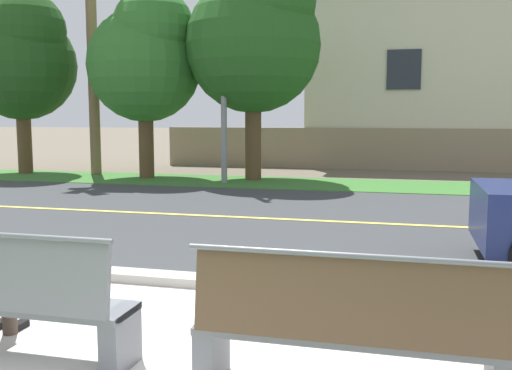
% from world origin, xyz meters
% --- Properties ---
extents(ground_plane, '(140.00, 140.00, 0.00)m').
position_xyz_m(ground_plane, '(0.00, 8.00, 0.00)').
color(ground_plane, '#665B4C').
extents(sidewalk_pavement, '(44.00, 3.60, 0.01)m').
position_xyz_m(sidewalk_pavement, '(0.00, 0.40, 0.01)').
color(sidewalk_pavement, beige).
rests_on(sidewalk_pavement, ground_plane).
extents(curb_edge, '(44.00, 0.30, 0.11)m').
position_xyz_m(curb_edge, '(0.00, 2.35, 0.06)').
color(curb_edge, '#ADA89E').
rests_on(curb_edge, ground_plane).
extents(street_asphalt, '(52.00, 8.00, 0.01)m').
position_xyz_m(street_asphalt, '(0.00, 6.50, 0.00)').
color(street_asphalt, '#383A3D').
rests_on(street_asphalt, ground_plane).
extents(road_centre_line, '(48.00, 0.14, 0.01)m').
position_xyz_m(road_centre_line, '(0.00, 6.50, 0.01)').
color(road_centre_line, '#E0CC4C').
rests_on(road_centre_line, ground_plane).
extents(far_verge_grass, '(48.00, 2.80, 0.02)m').
position_xyz_m(far_verge_grass, '(0.00, 11.95, 0.01)').
color(far_verge_grass, '#38702D').
rests_on(far_verge_grass, ground_plane).
extents(bench_left, '(1.99, 0.48, 1.01)m').
position_xyz_m(bench_left, '(-1.27, 0.20, 0.46)').
color(bench_left, slate).
rests_on(bench_left, ground_plane).
extents(bench_right, '(1.99, 0.48, 1.01)m').
position_xyz_m(bench_right, '(1.27, 0.20, 0.46)').
color(bench_right, slate).
rests_on(bench_right, ground_plane).
extents(streetlamp, '(0.24, 2.10, 7.77)m').
position_xyz_m(streetlamp, '(-3.12, 11.74, 4.40)').
color(streetlamp, gray).
rests_on(streetlamp, ground_plane).
extents(shade_tree_far_left, '(3.36, 3.36, 5.55)m').
position_xyz_m(shade_tree_far_left, '(-9.87, 12.42, 3.60)').
color(shade_tree_far_left, brown).
rests_on(shade_tree_far_left, ground_plane).
extents(shade_tree_left, '(3.27, 3.27, 5.39)m').
position_xyz_m(shade_tree_left, '(-5.62, 12.20, 3.50)').
color(shade_tree_left, brown).
rests_on(shade_tree_left, ground_plane).
extents(shade_tree_centre, '(3.77, 3.77, 6.22)m').
position_xyz_m(shade_tree_centre, '(-2.45, 12.46, 4.04)').
color(shade_tree_centre, brown).
rests_on(shade_tree_centre, ground_plane).
extents(garden_wall, '(13.00, 0.36, 1.40)m').
position_xyz_m(garden_wall, '(-0.28, 16.66, 0.70)').
color(garden_wall, gray).
rests_on(garden_wall, ground_plane).
extents(house_across_street, '(13.01, 6.91, 6.65)m').
position_xyz_m(house_across_street, '(4.20, 19.86, 3.37)').
color(house_across_street, beige).
rests_on(house_across_street, ground_plane).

